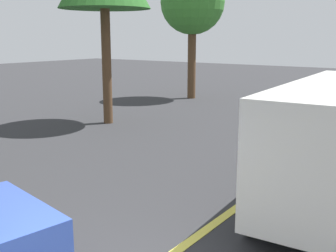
% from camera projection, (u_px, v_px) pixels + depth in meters
% --- Properties ---
extents(lane_marking_centre, '(28.00, 0.16, 0.01)m').
position_uv_depth(lane_marking_centre, '(205.00, 231.00, 6.39)').
color(lane_marking_centre, '#E0D14C').
extents(tree_right_verge, '(3.04, 3.04, 6.10)m').
position_uv_depth(tree_right_verge, '(192.00, 3.00, 19.43)').
color(tree_right_verge, '#513823').
rests_on(tree_right_verge, ground_plane).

